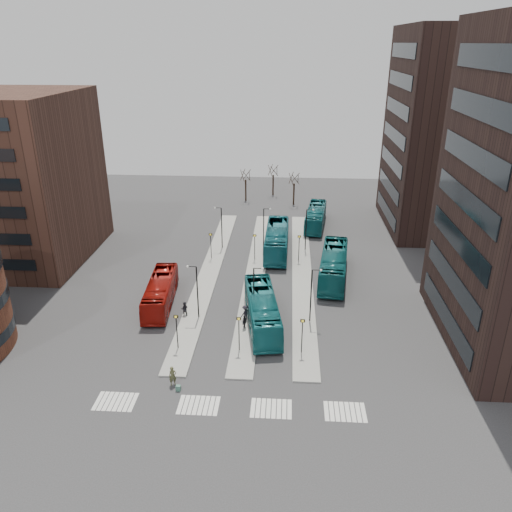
# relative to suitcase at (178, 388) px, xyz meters

# --- Properties ---
(ground) EXTENTS (160.00, 160.00, 0.00)m
(ground) POSITION_rel_suitcase_xyz_m (3.06, -5.77, -0.25)
(ground) COLOR #2E2E30
(ground) RESTS_ON ground
(island_left) EXTENTS (2.50, 45.00, 0.15)m
(island_left) POSITION_rel_suitcase_xyz_m (-0.94, 24.23, -0.17)
(island_left) COLOR gray
(island_left) RESTS_ON ground
(island_mid) EXTENTS (2.50, 45.00, 0.15)m
(island_mid) POSITION_rel_suitcase_xyz_m (5.06, 24.23, -0.17)
(island_mid) COLOR gray
(island_mid) RESTS_ON ground
(island_right) EXTENTS (2.50, 45.00, 0.15)m
(island_right) POSITION_rel_suitcase_xyz_m (11.06, 24.23, -0.17)
(island_right) COLOR gray
(island_right) RESTS_ON ground
(suitcase) EXTENTS (0.43, 0.36, 0.50)m
(suitcase) POSITION_rel_suitcase_xyz_m (0.00, 0.00, 0.00)
(suitcase) COLOR navy
(suitcase) RESTS_ON ground
(red_bus) EXTENTS (3.52, 11.34, 3.11)m
(red_bus) POSITION_rel_suitcase_xyz_m (-5.15, 15.09, 1.31)
(red_bus) COLOR maroon
(red_bus) RESTS_ON ground
(teal_bus_a) EXTENTS (4.76, 12.67, 3.45)m
(teal_bus_a) POSITION_rel_suitcase_xyz_m (6.59, 11.43, 1.47)
(teal_bus_a) COLOR #15646A
(teal_bus_a) RESTS_ON ground
(teal_bus_b) EXTENTS (3.25, 13.20, 3.67)m
(teal_bus_b) POSITION_rel_suitcase_xyz_m (7.58, 31.43, 1.58)
(teal_bus_b) COLOR #15616C
(teal_bus_b) RESTS_ON ground
(teal_bus_c) EXTENTS (4.69, 13.45, 3.67)m
(teal_bus_c) POSITION_rel_suitcase_xyz_m (14.95, 23.25, 1.58)
(teal_bus_c) COLOR #125B5E
(teal_bus_c) RESTS_ON ground
(teal_bus_d) EXTENTS (4.12, 11.88, 3.24)m
(teal_bus_d) POSITION_rel_suitcase_xyz_m (13.56, 42.58, 1.37)
(teal_bus_d) COLOR #145E64
(teal_bus_d) RESTS_ON ground
(traveller) EXTENTS (0.79, 0.67, 1.83)m
(traveller) POSITION_rel_suitcase_xyz_m (-0.61, 0.74, 0.67)
(traveller) COLOR #4A4A2C
(traveller) RESTS_ON ground
(commuter_a) EXTENTS (0.86, 0.69, 1.69)m
(commuter_a) POSITION_rel_suitcase_xyz_m (-1.95, 12.65, 0.60)
(commuter_a) COLOR black
(commuter_a) RESTS_ON ground
(commuter_b) EXTENTS (0.67, 1.05, 1.67)m
(commuter_b) POSITION_rel_suitcase_xyz_m (4.82, 10.30, 0.58)
(commuter_b) COLOR black
(commuter_b) RESTS_ON ground
(commuter_c) EXTENTS (1.23, 1.28, 1.75)m
(commuter_c) POSITION_rel_suitcase_xyz_m (4.73, 12.19, 0.63)
(commuter_c) COLOR black
(commuter_c) RESTS_ON ground
(crosswalk_stripes) EXTENTS (22.35, 2.40, 0.01)m
(crosswalk_stripes) POSITION_rel_suitcase_xyz_m (4.81, -1.77, -0.24)
(crosswalk_stripes) COLOR silver
(crosswalk_stripes) RESTS_ON ground
(tower_far) EXTENTS (20.12, 20.00, 30.00)m
(tower_far) POSITION_rel_suitcase_xyz_m (35.04, 44.23, 14.75)
(tower_far) COLOR black
(tower_far) RESTS_ON ground
(sign_poles) EXTENTS (12.45, 22.12, 3.65)m
(sign_poles) POSITION_rel_suitcase_xyz_m (4.66, 17.22, 2.16)
(sign_poles) COLOR black
(sign_poles) RESTS_ON ground
(lamp_posts) EXTENTS (14.04, 20.24, 6.12)m
(lamp_posts) POSITION_rel_suitcase_xyz_m (5.70, 22.23, 3.33)
(lamp_posts) COLOR black
(lamp_posts) RESTS_ON ground
(bare_trees) EXTENTS (10.97, 8.14, 5.90)m
(bare_trees) POSITION_rel_suitcase_xyz_m (5.73, 56.89, 2.48)
(bare_trees) COLOR black
(bare_trees) RESTS_ON ground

